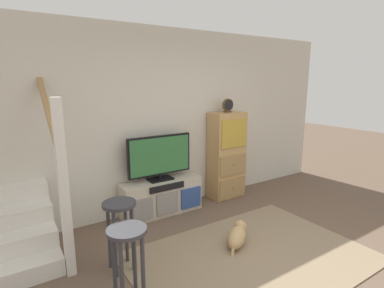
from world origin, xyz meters
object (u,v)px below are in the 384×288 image
object	(u,v)px
media_console	(162,197)
desk_clock	(228,106)
bar_stool_near	(128,249)
dog	(237,236)
television	(160,157)
bar_stool_far	(120,220)
side_cabinet	(227,155)

from	to	relation	value
media_console	desk_clock	distance (m)	1.78
media_console	bar_stool_near	size ratio (longest dim) A/B	1.63
bar_stool_near	dog	distance (m)	1.55
media_console	television	distance (m)	0.61
bar_stool_far	dog	world-z (taller)	bar_stool_far
television	side_cabinet	xyz separation A→B (m)	(1.23, -0.01, -0.15)
television	desk_clock	size ratio (longest dim) A/B	4.47
dog	bar_stool_near	bearing A→B (deg)	-169.99
media_console	side_cabinet	world-z (taller)	side_cabinet
bar_stool_near	dog	bearing A→B (deg)	10.01
side_cabinet	bar_stool_near	distance (m)	2.82
bar_stool_near	bar_stool_far	distance (m)	0.57
television	dog	world-z (taller)	television
media_console	television	bearing A→B (deg)	90.00
side_cabinet	television	bearing A→B (deg)	179.36
desk_clock	bar_stool_near	bearing A→B (deg)	-146.54
desk_clock	bar_stool_far	world-z (taller)	desk_clock
media_console	television	size ratio (longest dim) A/B	1.23
television	bar_stool_near	bearing A→B (deg)	-125.26
television	side_cabinet	size ratio (longest dim) A/B	0.68
dog	bar_stool_far	bearing A→B (deg)	167.66
television	side_cabinet	bearing A→B (deg)	-0.64
side_cabinet	dog	world-z (taller)	side_cabinet
bar_stool_near	television	bearing A→B (deg)	54.74
media_console	bar_stool_far	world-z (taller)	bar_stool_far
media_console	bar_stool_far	size ratio (longest dim) A/B	1.62
side_cabinet	bar_stool_near	bearing A→B (deg)	-146.42
side_cabinet	desk_clock	size ratio (longest dim) A/B	6.55
side_cabinet	bar_stool_far	size ratio (longest dim) A/B	1.93
side_cabinet	bar_stool_far	xyz separation A→B (m)	(-2.21, -1.01, -0.17)
television	bar_stool_far	distance (m)	1.45
television	dog	size ratio (longest dim) A/B	2.06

